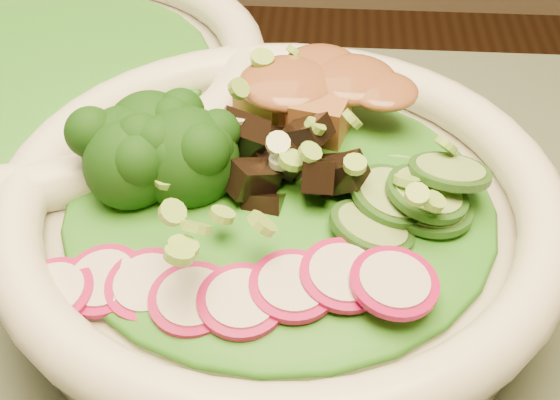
{
  "coord_description": "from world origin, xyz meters",
  "views": [
    {
      "loc": [
        -0.2,
        -0.19,
        1.07
      ],
      "look_at": [
        -0.22,
        0.12,
        0.81
      ],
      "focal_mm": 50.0,
      "sensor_mm": 36.0,
      "label": 1
    }
  ],
  "objects": [
    {
      "name": "salad_bowl",
      "position": [
        -0.22,
        0.12,
        0.79
      ],
      "size": [
        0.3,
        0.3,
        0.08
      ],
      "rotation": [
        0.0,
        0.0,
        -0.25
      ],
      "color": "silver",
      "rests_on": "dining_table"
    },
    {
      "name": "side_bowl",
      "position": [
        -0.39,
        0.25,
        0.79
      ],
      "size": [
        0.3,
        0.3,
        0.08
      ],
      "rotation": [
        0.0,
        0.0,
        0.19
      ],
      "color": "silver",
      "rests_on": "dining_table"
    },
    {
      "name": "lettuce_bed",
      "position": [
        -0.22,
        0.12,
        0.82
      ],
      "size": [
        0.22,
        0.22,
        0.03
      ],
      "primitive_type": "ellipsoid",
      "color": "#1F6715",
      "rests_on": "salad_bowl"
    },
    {
      "name": "side_lettuce",
      "position": [
        -0.39,
        0.25,
        0.81
      ],
      "size": [
        0.2,
        0.2,
        0.02
      ],
      "primitive_type": "ellipsoid",
      "color": "#1F6715",
      "rests_on": "side_bowl"
    },
    {
      "name": "broccoli_florets",
      "position": [
        -0.29,
        0.13,
        0.83
      ],
      "size": [
        0.1,
        0.1,
        0.05
      ],
      "primitive_type": null,
      "rotation": [
        0.0,
        0.0,
        -0.25
      ],
      "color": "black",
      "rests_on": "salad_bowl"
    },
    {
      "name": "radish_slices",
      "position": [
        -0.23,
        0.05,
        0.82
      ],
      "size": [
        0.13,
        0.07,
        0.02
      ],
      "primitive_type": null,
      "rotation": [
        0.0,
        0.0,
        -0.25
      ],
      "color": "#9A0B48",
      "rests_on": "salad_bowl"
    },
    {
      "name": "cucumber_slices",
      "position": [
        -0.15,
        0.11,
        0.83
      ],
      "size": [
        0.09,
        0.09,
        0.04
      ],
      "primitive_type": null,
      "rotation": [
        0.0,
        0.0,
        -0.25
      ],
      "color": "#8AAD60",
      "rests_on": "salad_bowl"
    },
    {
      "name": "mushroom_heap",
      "position": [
        -0.22,
        0.13,
        0.83
      ],
      "size": [
        0.09,
        0.09,
        0.04
      ],
      "primitive_type": null,
      "rotation": [
        0.0,
        0.0,
        -0.25
      ],
      "color": "black",
      "rests_on": "salad_bowl"
    },
    {
      "name": "tofu_cubes",
      "position": [
        -0.2,
        0.19,
        0.83
      ],
      "size": [
        0.11,
        0.09,
        0.04
      ],
      "primitive_type": null,
      "rotation": [
        0.0,
        0.0,
        -0.25
      ],
      "color": "#975C32",
      "rests_on": "salad_bowl"
    },
    {
      "name": "peanut_sauce",
      "position": [
        -0.2,
        0.19,
        0.84
      ],
      "size": [
        0.08,
        0.06,
        0.02
      ],
      "primitive_type": "ellipsoid",
      "color": "brown",
      "rests_on": "tofu_cubes"
    },
    {
      "name": "scallion_garnish",
      "position": [
        -0.22,
        0.12,
        0.84
      ],
      "size": [
        0.21,
        0.21,
        0.03
      ],
      "primitive_type": null,
      "color": "#7AAF3E",
      "rests_on": "salad_bowl"
    }
  ]
}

